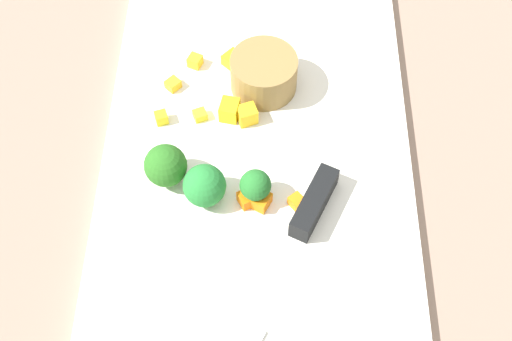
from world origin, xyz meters
The scene contains 18 objects.
ground_plane centered at (0.00, 0.00, 0.00)m, with size 4.00×4.00×0.00m, color gray.
cutting_board centered at (0.00, 0.00, 0.01)m, with size 0.55×0.31×0.01m, color white.
prep_bowl centered at (0.11, -0.01, 0.03)m, with size 0.07×0.07×0.04m, color olive.
chef_knife centered at (-0.10, -0.03, 0.02)m, with size 0.33×0.17×0.02m.
carrot_dice_0 centered at (-0.03, 0.01, 0.02)m, with size 0.02×0.02×0.01m, color orange.
carrot_dice_1 centered at (-0.03, -0.01, 0.02)m, with size 0.02×0.02×0.01m, color orange.
carrot_dice_2 centered at (-0.03, -0.04, 0.02)m, with size 0.01×0.01×0.01m, color orange.
carrot_dice_3 centered at (-0.04, -0.05, 0.02)m, with size 0.01×0.01×0.01m, color orange.
pepper_dice_0 centered at (0.14, 0.07, 0.02)m, with size 0.01×0.01×0.01m, color yellow.
pepper_dice_1 centered at (0.07, 0.01, 0.02)m, with size 0.02×0.02×0.02m, color yellow.
pepper_dice_2 centered at (0.11, 0.09, 0.02)m, with size 0.01×0.01×0.01m, color yellow.
pepper_dice_3 centered at (0.07, 0.03, 0.02)m, with size 0.02×0.02×0.02m, color yellow.
pepper_dice_4 centered at (0.07, 0.06, 0.02)m, with size 0.01×0.01×0.01m, color yellow.
pepper_dice_5 centered at (0.14, 0.03, 0.02)m, with size 0.02×0.02×0.01m, color yellow.
pepper_dice_6 centered at (0.06, 0.10, 0.02)m, with size 0.01×0.01×0.01m, color yellow.
broccoli_floret_0 centered at (-0.03, 0.05, 0.03)m, with size 0.04×0.04×0.04m.
broccoli_floret_1 centered at (-0.01, 0.09, 0.04)m, with size 0.04×0.04×0.04m.
broccoli_floret_2 centered at (-0.02, 0.00, 0.03)m, with size 0.03×0.03×0.04m.
Camera 1 is at (-0.35, -0.01, 0.57)m, focal length 47.06 mm.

